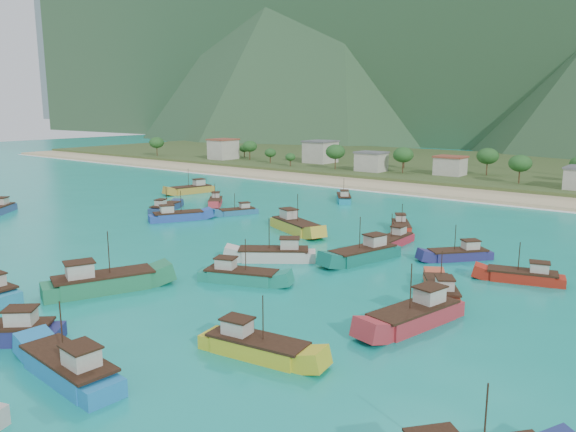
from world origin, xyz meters
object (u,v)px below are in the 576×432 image
Objects in this scene: boat_0 at (165,208)px; boat_1 at (1,334)px; boat_19 at (192,190)px; boat_17 at (215,202)px; boat_7 at (393,241)px; boat_30 at (459,255)px; boat_14 at (364,255)px; boat_18 at (70,370)px; boat_6 at (401,227)px; boat_20 at (524,277)px; boat_13 at (238,212)px; boat_28 at (177,217)px; boat_21 at (256,348)px; boat_27 at (415,317)px; boat_12 at (441,291)px; boat_4 at (295,226)px; boat_23 at (102,283)px; boat_31 at (240,277)px; boat_3 at (275,255)px; boat_5 at (344,199)px.

boat_0 is 66.89m from boat_1.
boat_17 is at bearing 167.39° from boat_19.
boat_30 is (11.36, -1.65, -0.03)m from boat_7.
boat_1 is at bearing 89.89° from boat_14.
boat_7 is 0.82× the size of boat_18.
boat_6 is at bearing -4.62° from boat_0.
boat_20 reaches higher than boat_6.
boat_28 is (-5.10, -11.69, 0.25)m from boat_13.
boat_19 is at bearing -137.67° from boat_21.
boat_27 is at bearing -87.76° from boat_1.
boat_30 is at bearing 129.25° from boat_17.
boat_27 is (17.07, 27.89, 0.03)m from boat_18.
boat_6 is 19.51m from boat_30.
boat_12 reaches higher than boat_7.
boat_28 reaches higher than boat_17.
boat_6 is 42.58m from boat_28.
boat_27 is (17.20, -28.41, 0.24)m from boat_7.
boat_17 is 18.98m from boat_19.
boat_4 is 40.54m from boat_20.
boat_12 is 59.17m from boat_28.
boat_20 is at bearing 152.51° from boat_21.
boat_1 is at bearing 108.18° from boat_30.
boat_4 is 29.75m from boat_30.
boat_23 reaches higher than boat_19.
boat_4 is at bearing 4.83° from boat_7.
boat_0 is at bearing -132.23° from boat_21.
boat_12 is (67.83, -15.87, 0.05)m from boat_0.
boat_19 is 1.12× the size of boat_31.
boat_12 is at bearing 167.16° from boat_14.
boat_4 is 18.47m from boat_7.
boat_6 is at bearing -46.47° from boat_3.
boat_28 reaches higher than boat_20.
boat_21 is at bearing 154.79° from boat_19.
boat_31 reaches higher than boat_6.
boat_20 is at bearing 106.57° from boat_31.
boat_28 is (-59.52, 20.53, -0.15)m from boat_27.
boat_7 is 37.42m from boat_13.
boat_19 reaches higher than boat_12.
boat_12 is at bearing 91.74° from boat_6.
boat_7 is at bearing 97.90° from boat_12.
boat_17 is (-39.79, 27.59, -0.25)m from boat_3.
boat_6 is 0.95× the size of boat_7.
boat_5 is 74.84m from boat_27.
boat_21 is (13.00, -54.19, 0.14)m from boat_6.
boat_5 is (-16.98, 86.92, -0.15)m from boat_1.
boat_6 is at bearing 2.63° from boat_30.
boat_21 reaches higher than boat_6.
boat_6 reaches higher than boat_13.
boat_3 is 12.72m from boat_14.
boat_4 is at bearing -23.75° from boat_27.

